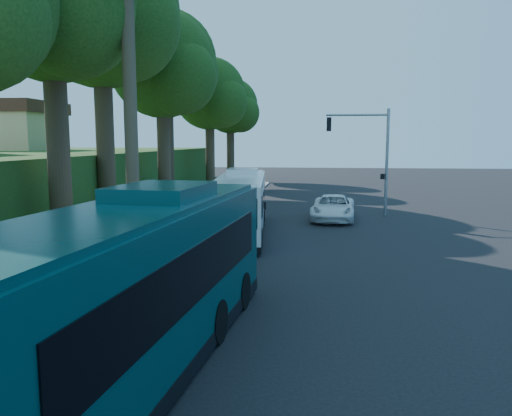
# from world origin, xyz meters

# --- Properties ---
(ground) EXTENTS (140.00, 140.00, 0.00)m
(ground) POSITION_xyz_m (0.00, 0.00, 0.00)
(ground) COLOR black
(ground) RESTS_ON ground
(sidewalk) EXTENTS (4.50, 70.00, 0.12)m
(sidewalk) POSITION_xyz_m (-7.30, 0.00, 0.06)
(sidewalk) COLOR gray
(sidewalk) RESTS_ON ground
(red_curb) EXTENTS (0.25, 30.00, 0.13)m
(red_curb) POSITION_xyz_m (-5.00, -4.00, 0.07)
(red_curb) COLOR maroon
(red_curb) RESTS_ON ground
(grass_verge) EXTENTS (8.00, 70.00, 0.06)m
(grass_verge) POSITION_xyz_m (-13.00, 5.00, 0.03)
(grass_verge) COLOR #234719
(grass_verge) RESTS_ON ground
(bus_shelter) EXTENTS (3.20, 1.51, 2.55)m
(bus_shelter) POSITION_xyz_m (-7.26, -2.86, 1.81)
(bus_shelter) COLOR black
(bus_shelter) RESTS_ON ground
(stop_sign_pole) EXTENTS (0.35, 0.06, 3.17)m
(stop_sign_pole) POSITION_xyz_m (-5.40, -5.00, 2.08)
(stop_sign_pole) COLOR gray
(stop_sign_pole) RESTS_ON ground
(traffic_signal_pole) EXTENTS (4.10, 0.30, 7.00)m
(traffic_signal_pole) POSITION_xyz_m (3.78, 10.00, 4.42)
(traffic_signal_pole) COLOR gray
(traffic_signal_pole) RESTS_ON ground
(tree_0) EXTENTS (8.40, 8.00, 15.70)m
(tree_0) POSITION_xyz_m (-12.40, -0.02, 11.20)
(tree_0) COLOR #382B1E
(tree_0) RESTS_ON ground
(tree_1) EXTENTS (10.50, 10.00, 18.26)m
(tree_1) POSITION_xyz_m (-13.37, 7.98, 12.73)
(tree_1) COLOR #382B1E
(tree_1) RESTS_ON ground
(tree_2) EXTENTS (8.82, 8.40, 15.12)m
(tree_2) POSITION_xyz_m (-11.89, 15.98, 10.48)
(tree_2) COLOR #382B1E
(tree_2) RESTS_ON ground
(tree_3) EXTENTS (10.08, 9.60, 17.28)m
(tree_3) POSITION_xyz_m (-13.88, 23.98, 11.98)
(tree_3) COLOR #382B1E
(tree_3) RESTS_ON ground
(tree_4) EXTENTS (8.40, 8.00, 14.14)m
(tree_4) POSITION_xyz_m (-11.40, 31.98, 9.73)
(tree_4) COLOR #382B1E
(tree_4) RESTS_ON ground
(tree_5) EXTENTS (7.35, 7.00, 12.86)m
(tree_5) POSITION_xyz_m (-10.41, 39.99, 8.96)
(tree_5) COLOR #382B1E
(tree_5) RESTS_ON ground
(white_bus) EXTENTS (3.31, 11.43, 3.36)m
(white_bus) POSITION_xyz_m (-3.81, 2.70, 1.64)
(white_bus) COLOR white
(white_bus) RESTS_ON ground
(teal_bus) EXTENTS (4.07, 13.25, 3.89)m
(teal_bus) POSITION_xyz_m (-3.79, -14.04, 1.90)
(teal_bus) COLOR #0A373A
(teal_bus) RESTS_ON ground
(pickup) EXTENTS (3.02, 5.77, 1.55)m
(pickup) POSITION_xyz_m (1.29, 7.80, 0.78)
(pickup) COLOR white
(pickup) RESTS_ON ground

